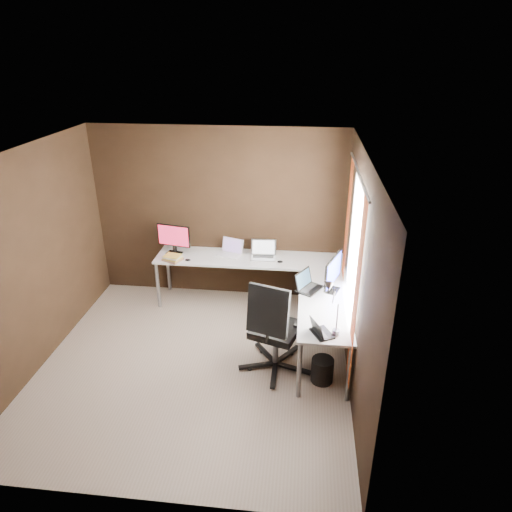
{
  "coord_description": "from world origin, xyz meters",
  "views": [
    {
      "loc": [
        1.21,
        -4.28,
        3.47
      ],
      "look_at": [
        0.63,
        0.95,
        1.02
      ],
      "focal_mm": 32.0,
      "sensor_mm": 36.0,
      "label": 1
    }
  ],
  "objects_px": {
    "laptop_silver": "(263,254)",
    "wastebasket": "(322,370)",
    "office_chair": "(274,344)",
    "laptop_black_big": "(307,285)",
    "book_stack": "(173,258)",
    "drawer_pedestal": "(316,300)",
    "desk_lamp": "(331,302)",
    "laptop_black_small": "(320,331)",
    "monitor_right": "(333,272)",
    "laptop_white": "(231,251)",
    "monitor_left": "(174,238)"
  },
  "relations": [
    {
      "from": "laptop_silver",
      "to": "wastebasket",
      "type": "relative_size",
      "value": 1.27
    },
    {
      "from": "laptop_silver",
      "to": "office_chair",
      "type": "height_order",
      "value": "office_chair"
    },
    {
      "from": "laptop_black_big",
      "to": "book_stack",
      "type": "distance_m",
      "value": 1.97
    },
    {
      "from": "drawer_pedestal",
      "to": "desk_lamp",
      "type": "distance_m",
      "value": 1.56
    },
    {
      "from": "laptop_black_big",
      "to": "desk_lamp",
      "type": "xyz_separation_m",
      "value": [
        0.24,
        -0.89,
        0.3
      ]
    },
    {
      "from": "laptop_black_big",
      "to": "laptop_black_small",
      "type": "distance_m",
      "value": 0.98
    },
    {
      "from": "drawer_pedestal",
      "to": "laptop_silver",
      "type": "distance_m",
      "value": 0.99
    },
    {
      "from": "desk_lamp",
      "to": "drawer_pedestal",
      "type": "bearing_deg",
      "value": 76.26
    },
    {
      "from": "laptop_black_big",
      "to": "office_chair",
      "type": "relative_size",
      "value": 0.35
    },
    {
      "from": "monitor_right",
      "to": "laptop_white",
      "type": "height_order",
      "value": "monitor_right"
    },
    {
      "from": "monitor_left",
      "to": "laptop_silver",
      "type": "bearing_deg",
      "value": 11.89
    },
    {
      "from": "desk_lamp",
      "to": "laptop_black_big",
      "type": "bearing_deg",
      "value": 87.06
    },
    {
      "from": "laptop_black_small",
      "to": "office_chair",
      "type": "relative_size",
      "value": 0.26
    },
    {
      "from": "laptop_white",
      "to": "laptop_black_big",
      "type": "distance_m",
      "value": 1.42
    },
    {
      "from": "desk_lamp",
      "to": "wastebasket",
      "type": "bearing_deg",
      "value": 96.29
    },
    {
      "from": "laptop_silver",
      "to": "laptop_black_small",
      "type": "xyz_separation_m",
      "value": [
        0.77,
        -1.83,
        -0.01
      ]
    },
    {
      "from": "monitor_left",
      "to": "laptop_silver",
      "type": "xyz_separation_m",
      "value": [
        1.28,
        0.01,
        -0.19
      ]
    },
    {
      "from": "laptop_white",
      "to": "laptop_black_small",
      "type": "xyz_separation_m",
      "value": [
        1.24,
        -1.87,
        -0.01
      ]
    },
    {
      "from": "laptop_black_small",
      "to": "drawer_pedestal",
      "type": "bearing_deg",
      "value": -26.65
    },
    {
      "from": "drawer_pedestal",
      "to": "laptop_black_small",
      "type": "xyz_separation_m",
      "value": [
        0.01,
        -1.43,
        0.47
      ]
    },
    {
      "from": "book_stack",
      "to": "laptop_white",
      "type": "bearing_deg",
      "value": 20.19
    },
    {
      "from": "drawer_pedestal",
      "to": "laptop_black_big",
      "type": "relative_size",
      "value": 1.46
    },
    {
      "from": "book_stack",
      "to": "laptop_silver",
      "type": "bearing_deg",
      "value": 11.32
    },
    {
      "from": "monitor_right",
      "to": "wastebasket",
      "type": "distance_m",
      "value": 1.16
    },
    {
      "from": "laptop_black_big",
      "to": "office_chair",
      "type": "height_order",
      "value": "office_chair"
    },
    {
      "from": "laptop_white",
      "to": "wastebasket",
      "type": "relative_size",
      "value": 1.35
    },
    {
      "from": "drawer_pedestal",
      "to": "desk_lamp",
      "type": "relative_size",
      "value": 1.06
    },
    {
      "from": "laptop_black_small",
      "to": "office_chair",
      "type": "height_order",
      "value": "office_chair"
    },
    {
      "from": "monitor_left",
      "to": "laptop_black_big",
      "type": "bearing_deg",
      "value": -12.6
    },
    {
      "from": "laptop_silver",
      "to": "desk_lamp",
      "type": "height_order",
      "value": "desk_lamp"
    },
    {
      "from": "laptop_white",
      "to": "office_chair",
      "type": "distance_m",
      "value": 1.78
    },
    {
      "from": "drawer_pedestal",
      "to": "laptop_black_big",
      "type": "height_order",
      "value": "laptop_black_big"
    },
    {
      "from": "monitor_left",
      "to": "laptop_silver",
      "type": "distance_m",
      "value": 1.3
    },
    {
      "from": "laptop_white",
      "to": "wastebasket",
      "type": "xyz_separation_m",
      "value": [
        1.3,
        -1.71,
        -0.63
      ]
    },
    {
      "from": "book_stack",
      "to": "wastebasket",
      "type": "relative_size",
      "value": 1.06
    },
    {
      "from": "laptop_black_small",
      "to": "wastebasket",
      "type": "distance_m",
      "value": 0.65
    },
    {
      "from": "wastebasket",
      "to": "monitor_left",
      "type": "bearing_deg",
      "value": 141.78
    },
    {
      "from": "monitor_left",
      "to": "monitor_right",
      "type": "bearing_deg",
      "value": -10.0
    },
    {
      "from": "monitor_left",
      "to": "laptop_black_small",
      "type": "distance_m",
      "value": 2.75
    },
    {
      "from": "monitor_right",
      "to": "wastebasket",
      "type": "bearing_deg",
      "value": -166.37
    },
    {
      "from": "monitor_left",
      "to": "office_chair",
      "type": "distance_m",
      "value": 2.26
    },
    {
      "from": "monitor_right",
      "to": "office_chair",
      "type": "distance_m",
      "value": 1.11
    },
    {
      "from": "drawer_pedestal",
      "to": "laptop_silver",
      "type": "bearing_deg",
      "value": 152.32
    },
    {
      "from": "laptop_white",
      "to": "wastebasket",
      "type": "distance_m",
      "value": 2.24
    },
    {
      "from": "monitor_right",
      "to": "drawer_pedestal",
      "type": "bearing_deg",
      "value": 38.98
    },
    {
      "from": "desk_lamp",
      "to": "laptop_black_small",
      "type": "bearing_deg",
      "value": -158.36
    },
    {
      "from": "book_stack",
      "to": "laptop_black_big",
      "type": "bearing_deg",
      "value": -18.11
    },
    {
      "from": "laptop_black_small",
      "to": "monitor_right",
      "type": "bearing_deg",
      "value": -36.2
    },
    {
      "from": "monitor_left",
      "to": "office_chair",
      "type": "bearing_deg",
      "value": -32.61
    },
    {
      "from": "monitor_left",
      "to": "laptop_black_small",
      "type": "xyz_separation_m",
      "value": [
        2.05,
        -1.82,
        -0.2
      ]
    }
  ]
}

